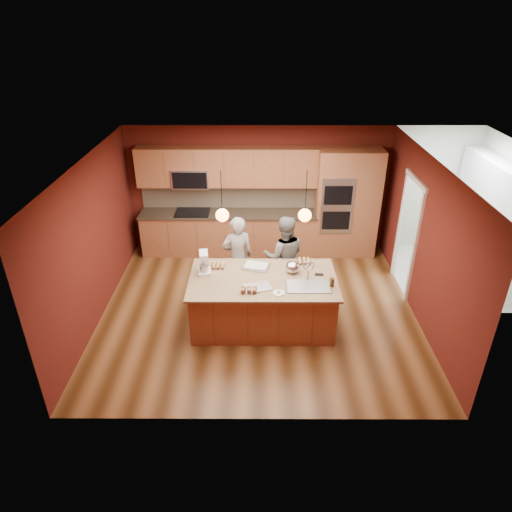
{
  "coord_description": "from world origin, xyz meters",
  "views": [
    {
      "loc": [
        -0.02,
        -6.74,
        4.74
      ],
      "look_at": [
        -0.04,
        -0.1,
        1.14
      ],
      "focal_mm": 32.0,
      "sensor_mm": 36.0,
      "label": 1
    }
  ],
  "objects_px": {
    "person_right": "(284,257)",
    "mixing_bowl": "(293,267)",
    "island": "(264,301)",
    "stand_mixer": "(204,264)",
    "person_left": "(237,257)"
  },
  "relations": [
    {
      "from": "person_right",
      "to": "stand_mixer",
      "type": "relative_size",
      "value": 4.1
    },
    {
      "from": "stand_mixer",
      "to": "mixing_bowl",
      "type": "relative_size",
      "value": 1.57
    },
    {
      "from": "island",
      "to": "mixing_bowl",
      "type": "relative_size",
      "value": 9.85
    },
    {
      "from": "island",
      "to": "stand_mixer",
      "type": "xyz_separation_m",
      "value": [
        -0.98,
        0.18,
        0.6
      ]
    },
    {
      "from": "island",
      "to": "person_right",
      "type": "height_order",
      "value": "person_right"
    },
    {
      "from": "person_right",
      "to": "person_left",
      "type": "bearing_deg",
      "value": -0.15
    },
    {
      "from": "island",
      "to": "person_right",
      "type": "xyz_separation_m",
      "value": [
        0.38,
        0.93,
        0.33
      ]
    },
    {
      "from": "person_left",
      "to": "stand_mixer",
      "type": "distance_m",
      "value": 0.95
    },
    {
      "from": "island",
      "to": "stand_mixer",
      "type": "relative_size",
      "value": 6.26
    },
    {
      "from": "stand_mixer",
      "to": "mixing_bowl",
      "type": "distance_m",
      "value": 1.46
    },
    {
      "from": "stand_mixer",
      "to": "person_right",
      "type": "bearing_deg",
      "value": 20.89
    },
    {
      "from": "island",
      "to": "person_left",
      "type": "bearing_deg",
      "value": 116.92
    },
    {
      "from": "island",
      "to": "mixing_bowl",
      "type": "distance_m",
      "value": 0.74
    },
    {
      "from": "stand_mixer",
      "to": "mixing_bowl",
      "type": "bearing_deg",
      "value": -6.93
    },
    {
      "from": "person_right",
      "to": "mixing_bowl",
      "type": "distance_m",
      "value": 0.76
    }
  ]
}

